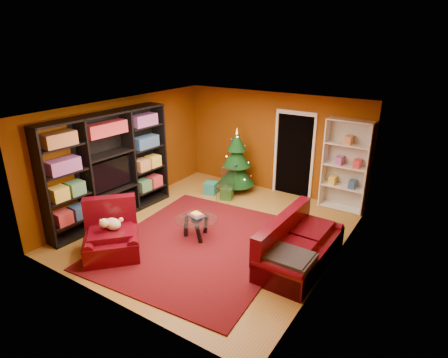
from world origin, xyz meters
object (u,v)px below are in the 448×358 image
Objects in this scene: media_unit at (109,168)px; christmas_tree at (237,161)px; rug at (200,244)px; acrylic_chair at (225,187)px; gift_box_red at (243,183)px; coffee_table at (197,228)px; gift_box_green at (227,194)px; dog at (113,224)px; armchair at (111,235)px; sofa at (301,242)px; gift_box_teal at (211,188)px; white_bookshelf at (346,166)px.

christmas_tree is (1.54, 2.88, -0.36)m from media_unit.
acrylic_chair is at bearing 109.13° from rug.
christmas_tree is 0.80m from gift_box_red.
gift_box_green is at bearing 105.30° from coffee_table.
media_unit is at bearing -115.86° from gift_box_red.
gift_box_green is 0.71× the size of dog.
gift_box_red is (-0.06, 0.91, -0.04)m from gift_box_green.
rug is 4.38× the size of coffee_table.
armchair is at bearing -94.76° from christmas_tree.
rug is 2.04m from sofa.
media_unit is 1.81m from armchair.
media_unit is at bearing -114.59° from gift_box_teal.
acrylic_chair is (-2.65, 1.60, -0.06)m from sofa.
coffee_table is (-2.07, -3.01, -0.85)m from white_bookshelf.
media_unit reaches higher than rug.
christmas_tree is (-0.82, 2.78, 0.83)m from rug.
white_bookshelf is (1.87, 3.20, 1.07)m from rug.
rug is at bearing 104.46° from sofa.
dog reaches higher than gift_box_green.
acrylic_chair is at bearing 105.38° from coffee_table.
coffee_table is (0.96, 1.31, -0.39)m from dog.
armchair is at bearing 119.33° from sofa.
media_unit is at bearing -140.42° from white_bookshelf.
christmas_tree is 2.25× the size of acrylic_chair.
gift_box_teal reaches higher than gift_box_green.
sofa is 2.37× the size of coffee_table.
gift_box_red is at bearing 104.67° from rug.
armchair reaches higher than dog.
armchair is at bearing -108.80° from acrylic_chair.
acrylic_chair is (0.03, -0.13, 0.24)m from gift_box_green.
gift_box_red is at bearing -176.12° from white_bookshelf.
white_bookshelf is at bearing 55.57° from coffee_table.
gift_box_green is (0.54, -0.06, -0.01)m from gift_box_teal.
armchair reaches higher than rug.
sofa is at bearing 10.36° from media_unit.
armchair is at bearing -96.84° from gift_box_green.
christmas_tree is 8.13× the size of gift_box_red.
dog is at bearing -123.35° from white_bookshelf.
dog reaches higher than gift_box_teal.
gift_box_green reaches higher than gift_box_red.
gift_box_teal is 1.45× the size of gift_box_red.
rug is 4.97× the size of acrylic_chair.
media_unit is at bearing 92.62° from dog.
christmas_tree reaches higher than gift_box_teal.
white_bookshelf is at bearing 2.28° from gift_box_red.
coffee_table is (0.95, 1.38, -0.19)m from armchair.
christmas_tree reaches higher than gift_box_green.
coffee_table reaches higher than gift_box_green.
armchair is 1.23× the size of coffee_table.
gift_box_teal is at bearing 119.74° from rug.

